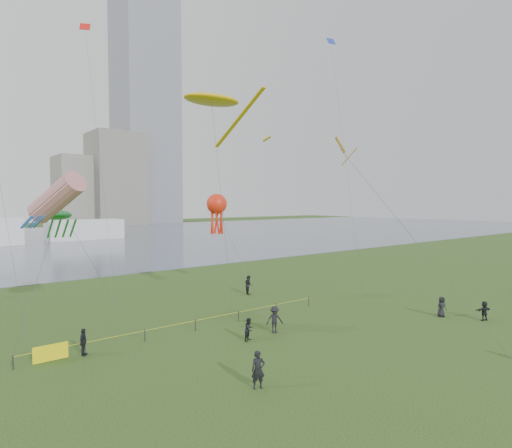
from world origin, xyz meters
TOP-DOWN VIEW (x-y plane):
  - ground_plane at (0.00, 0.00)m, footprint 400.00×400.00m
  - lake at (0.00, 100.00)m, footprint 400.00×120.00m
  - tower at (62.00, 168.00)m, footprint 24.00×24.00m
  - building_mid at (46.00, 162.00)m, footprint 20.00×20.00m
  - building_low at (32.00, 168.00)m, footprint 16.00×18.00m
  - pavilion_right at (14.00, 98.00)m, footprint 18.00×7.00m
  - fence at (-9.47, 13.07)m, footprint 24.07×0.07m
  - spectator_a at (-1.61, 8.73)m, footprint 0.94×0.85m
  - spectator_b at (0.92, 8.97)m, footprint 1.45×1.18m
  - spectator_c at (-11.50, 12.89)m, footprint 0.89×1.07m
  - spectator_d at (14.75, 3.60)m, footprint 0.98×0.83m
  - spectator_e at (16.40, 0.87)m, footprint 1.53×0.91m
  - spectator_f at (-5.87, 2.42)m, footprint 0.84×0.72m
  - spectator_g at (7.45, 20.63)m, footprint 1.03×1.15m
  - kite_stingray at (2.50, 19.70)m, footprint 6.06×10.25m
  - kite_windsock at (-11.74, 17.51)m, footprint 6.73×5.19m
  - kite_creature at (-10.76, 21.99)m, footprint 5.68×10.11m
  - kite_octopus at (3.18, 20.07)m, footprint 2.54×10.74m
  - kite_delta at (6.85, 7.26)m, footprint 1.51×14.10m
  - small_kites at (-2.15, 21.79)m, footprint 33.66×9.62m

SIDE VIEW (x-z plane):
  - ground_plane at x=0.00m, z-range 0.00..0.00m
  - lake at x=0.00m, z-range -0.02..0.06m
  - fence at x=-9.47m, z-range 0.03..1.08m
  - spectator_e at x=16.40m, z-range 0.00..1.58m
  - spectator_a at x=-1.61m, z-range 0.00..1.59m
  - spectator_c at x=-11.50m, z-range 0.00..1.71m
  - spectator_d at x=14.75m, z-range 0.00..1.71m
  - spectator_f at x=-5.87m, z-range 0.00..1.95m
  - spectator_b at x=0.92m, z-range 0.00..1.96m
  - spectator_g at x=7.45m, z-range 0.00..1.96m
  - pavilion_right at x=14.00m, z-range 0.00..5.00m
  - kite_creature at x=-10.76m, z-range 4.06..13.04m
  - kite_octopus at x=3.18m, z-range 4.11..14.51m
  - kite_windsock at x=-11.74m, z-range 4.02..15.79m
  - kite_delta at x=6.85m, z-range 5.98..20.69m
  - building_low at x=32.00m, z-range 0.00..28.00m
  - building_mid at x=46.00m, z-range 0.00..38.00m
  - kite_stingray at x=2.50m, z-range 9.28..28.84m
  - small_kites at x=-2.15m, z-range 23.65..27.49m
  - tower at x=62.00m, z-range 0.00..120.00m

